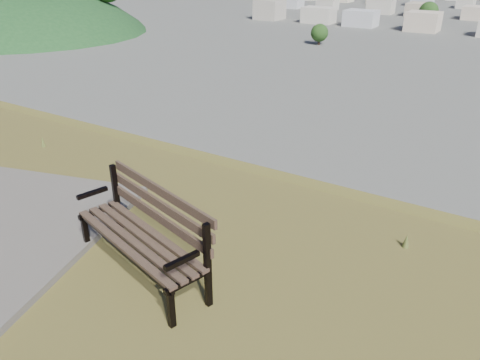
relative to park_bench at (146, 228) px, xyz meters
The scene contains 1 object.
park_bench is the anchor object (origin of this frame).
Camera 1 is at (3.18, -1.73, 28.12)m, focal length 35.00 mm.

